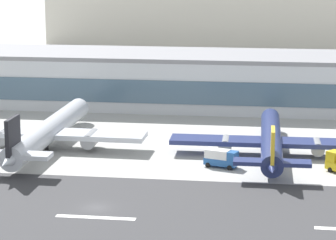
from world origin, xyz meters
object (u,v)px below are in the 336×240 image
service_box_truck_1 (221,158)px  airliner_gold_tail_gate_2 (271,142)px  airliner_black_tail_gate_1 (46,133)px  terminal_building (181,79)px

service_box_truck_1 → airliner_gold_tail_gate_2: bearing=61.2°
airliner_black_tail_gate_1 → service_box_truck_1: 35.85m
terminal_building → service_box_truck_1: bearing=-75.9°
terminal_building → airliner_gold_tail_gate_2: (22.61, -45.90, -3.71)m
airliner_gold_tail_gate_2 → service_box_truck_1: airliner_gold_tail_gate_2 is taller
airliner_black_tail_gate_1 → airliner_gold_tail_gate_2: bearing=-88.1°
airliner_black_tail_gate_1 → airliner_gold_tail_gate_2: 43.84m
service_box_truck_1 → terminal_building: bearing=121.7°
terminal_building → airliner_black_tail_gate_1: (-21.22, -46.46, -3.30)m
terminal_building → airliner_black_tail_gate_1: bearing=-114.6°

